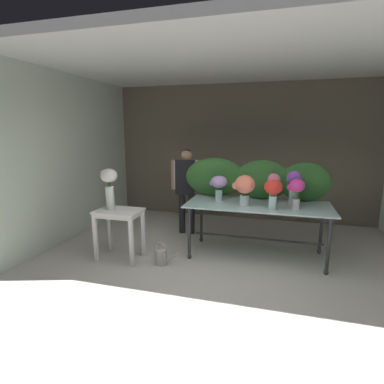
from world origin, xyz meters
name	(u,v)px	position (x,y,z in m)	size (l,w,h in m)	color
ground_plane	(225,247)	(0.00, 1.93, 0.00)	(8.48, 8.48, 0.00)	beige
wall_back	(242,153)	(0.00, 3.85, 1.45)	(5.69, 0.12, 2.90)	#706656
wall_left	(73,157)	(-2.85, 1.93, 1.45)	(0.12, 3.97, 2.90)	silver
ceiling_slab	(230,60)	(0.00, 1.93, 2.96)	(5.81, 3.97, 0.12)	silver
display_table_glass	(257,211)	(0.51, 1.72, 0.72)	(2.15, 0.96, 0.84)	#A9CBCE
side_table_white	(119,218)	(-1.47, 1.05, 0.65)	(0.66, 0.48, 0.77)	white
florist	(187,182)	(-0.84, 2.46, 0.99)	(0.61, 0.24, 1.59)	#232328
foliage_backdrop	(256,180)	(0.45, 2.08, 1.15)	(2.30, 0.25, 0.65)	#2D6028
vase_coral_stock	(245,187)	(0.32, 1.59, 1.12)	(0.33, 0.30, 0.45)	silver
vase_magenta_roses	(296,190)	(1.04, 1.55, 1.12)	(0.24, 0.21, 0.43)	silver
vase_scarlet_dahlias	(273,190)	(0.73, 1.47, 1.11)	(0.25, 0.25, 0.42)	silver
vase_violet_lilies	(294,184)	(1.01, 1.80, 1.15)	(0.21, 0.20, 0.51)	silver
vase_lilac_ranunculus	(219,184)	(-0.11, 1.79, 1.10)	(0.28, 0.26, 0.40)	silver
vase_rosy_hydrangea	(274,186)	(0.72, 1.88, 1.10)	(0.20, 0.19, 0.46)	silver
vase_white_roses_tall	(109,184)	(-1.60, 1.05, 1.15)	(0.27, 0.25, 0.61)	silver
watering_can	(161,256)	(-0.80, 1.04, 0.13)	(0.35, 0.18, 0.34)	#B7B2A8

